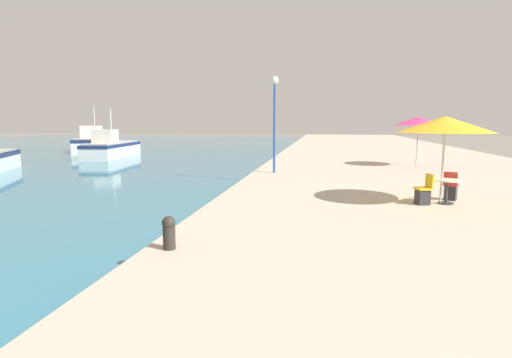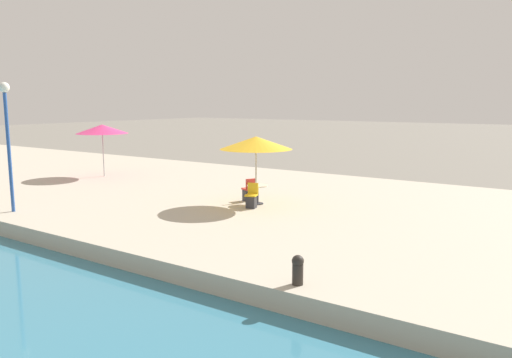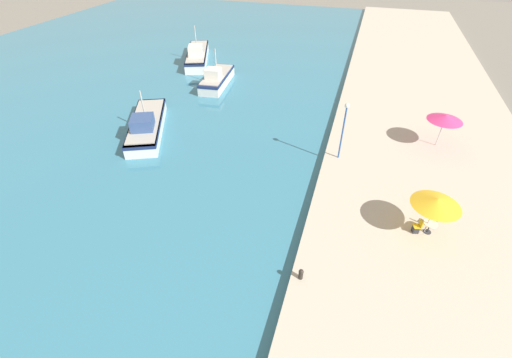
# 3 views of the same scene
# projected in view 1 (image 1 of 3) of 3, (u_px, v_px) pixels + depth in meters

# --- Properties ---
(quay_promenade) EXTENTS (16.00, 90.00, 0.55)m
(quay_promenade) POSITION_uv_depth(u_px,v_px,m) (382.00, 156.00, 31.56)
(quay_promenade) COLOR #BCB29E
(quay_promenade) RESTS_ON ground_plane
(fishing_boat_mid) EXTENTS (3.09, 7.34, 4.06)m
(fishing_boat_mid) POSITION_uv_depth(u_px,v_px,m) (112.00, 148.00, 33.21)
(fishing_boat_mid) COLOR silver
(fishing_boat_mid) RESTS_ON water_basin
(fishing_boat_far) EXTENTS (5.96, 10.32, 4.50)m
(fishing_boat_far) POSITION_uv_depth(u_px,v_px,m) (95.00, 142.00, 40.61)
(fishing_boat_far) COLOR white
(fishing_boat_far) RESTS_ON water_basin
(cafe_umbrella_pink) EXTENTS (2.73, 2.73, 2.61)m
(cafe_umbrella_pink) POSITION_uv_depth(u_px,v_px,m) (445.00, 125.00, 11.66)
(cafe_umbrella_pink) COLOR #B7B7B7
(cafe_umbrella_pink) RESTS_ON quay_promenade
(cafe_umbrella_white) EXTENTS (2.67, 2.67, 2.72)m
(cafe_umbrella_white) POSITION_uv_depth(u_px,v_px,m) (419.00, 121.00, 21.90)
(cafe_umbrella_white) COLOR #B7B7B7
(cafe_umbrella_white) RESTS_ON quay_promenade
(cafe_table) EXTENTS (0.80, 0.80, 0.74)m
(cafe_table) POSITION_uv_depth(u_px,v_px,m) (447.00, 186.00, 11.93)
(cafe_table) COLOR #333338
(cafe_table) RESTS_ON quay_promenade
(cafe_chair_left) EXTENTS (0.55, 0.56, 0.91)m
(cafe_chair_left) POSITION_uv_depth(u_px,v_px,m) (451.00, 190.00, 12.55)
(cafe_chair_left) COLOR #2D2D33
(cafe_chair_left) RESTS_ON quay_promenade
(cafe_chair_right) EXTENTS (0.52, 0.50, 0.91)m
(cafe_chair_right) POSITION_uv_depth(u_px,v_px,m) (423.00, 194.00, 11.88)
(cafe_chair_right) COLOR #2D2D33
(cafe_chair_right) RESTS_ON quay_promenade
(mooring_bollard) EXTENTS (0.26, 0.26, 0.65)m
(mooring_bollard) POSITION_uv_depth(u_px,v_px,m) (169.00, 232.00, 7.70)
(mooring_bollard) COLOR #2D2823
(mooring_bollard) RESTS_ON quay_promenade
(lamppost) EXTENTS (0.36, 0.36, 4.56)m
(lamppost) POSITION_uv_depth(u_px,v_px,m) (275.00, 108.00, 18.90)
(lamppost) COLOR #28519E
(lamppost) RESTS_ON quay_promenade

